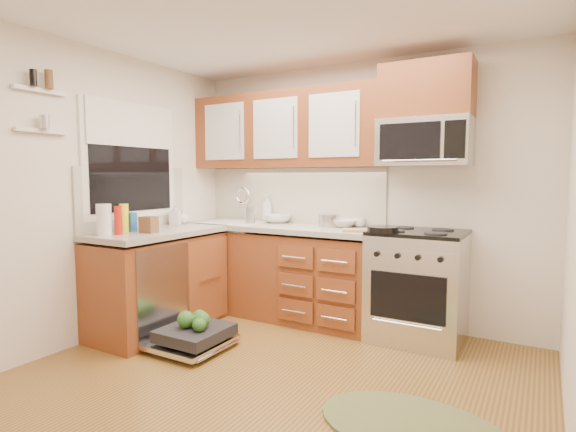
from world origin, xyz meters
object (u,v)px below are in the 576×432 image
Objects in this scene: range at (417,286)px; cup at (359,222)px; skillet at (383,229)px; stock_pot at (329,221)px; paper_towel_roll at (104,220)px; upper_cabinets at (284,130)px; rug at (412,426)px; dishwasher at (191,337)px; bowl_b at (277,219)px; cutting_board at (359,230)px; bowl_a at (343,223)px; sink at (234,234)px; microwave at (424,142)px.

range is 8.22× the size of cup.
skillet is (-0.23, -0.25, 0.50)m from range.
stock_pot is 0.79× the size of paper_towel_roll.
upper_cabinets is 1.93× the size of rug.
skillet is 1.26× the size of stock_pot.
skillet is at bearing 33.97° from dishwasher.
paper_towel_roll is 0.94× the size of bowl_b.
cutting_board is at bearing -70.06° from cup.
bowl_b is (-0.74, 0.01, 0.01)m from bowl_a.
range is 0.89× the size of rug.
upper_cabinets is 7.97× the size of skillet.
paper_towel_roll is 0.92× the size of bowl_a.
upper_cabinets is 1.04m from stock_pot.
rug is at bearing -51.09° from stock_pot.
dishwasher is (0.39, -1.12, -0.70)m from sink.
microwave is 2.29m from rug.
paper_towel_roll is (-2.54, -0.01, 1.04)m from rug.
bowl_a is 0.16m from cup.
upper_cabinets reaches higher than microwave.
cup is (0.89, 0.05, 0.00)m from bowl_b.
sink is 2.39× the size of paper_towel_roll.
microwave is at bearing 3.85° from sink.
bowl_b reaches higher than cutting_board.
stock_pot is 1.77× the size of cup.
rug is 9.19× the size of cup.
range is at bearing -90.00° from microwave.
range is 0.61m from skillet.
skillet is 0.93× the size of bowl_b.
microwave is at bearing 57.69° from skillet.
cup is (0.79, 0.07, -0.90)m from upper_cabinets.
upper_cabinets is at bearing 164.65° from cutting_board.
microwave is 0.94m from cutting_board.
microwave reaches higher than dishwasher.
stock_pot is 0.72× the size of bowl_a.
microwave reaches higher than cup.
bowl_a is at bearing 168.33° from range.
dishwasher is at bearing -135.37° from cutting_board.
stock_pot is at bearing 174.03° from range.
bowl_a is (0.64, 0.01, -0.92)m from upper_cabinets.
upper_cabinets is 1.21m from sink.
skillet reaches higher than rug.
paper_towel_roll is (-0.68, -0.27, 0.95)m from dishwasher.
cup is at bearing 170.80° from microwave.
sink is 1.19m from bowl_a.
bowl_a is at bearing -156.87° from cup.
cutting_board is at bearing -168.31° from range.
bowl_a is at bearing 30.64° from stock_pot.
upper_cabinets reaches higher than range.
bowl_a is (-0.76, 0.04, -0.74)m from microwave.
upper_cabinets is 1.33m from cutting_board.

